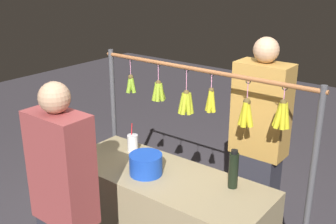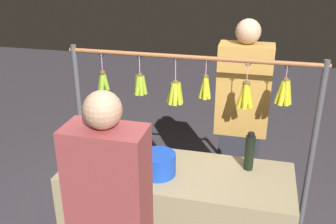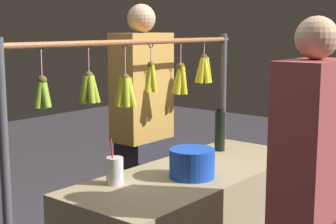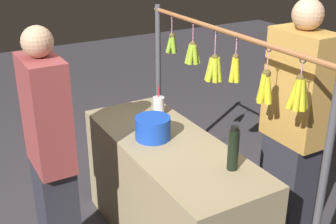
{
  "view_description": "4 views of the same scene",
  "coord_description": "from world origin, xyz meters",
  "px_view_note": "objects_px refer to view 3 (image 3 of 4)",
  "views": [
    {
      "loc": [
        -1.62,
        2.05,
        2.24
      ],
      "look_at": [
        -0.03,
        0.0,
        1.31
      ],
      "focal_mm": 43.92,
      "sensor_mm": 36.0,
      "label": 1
    },
    {
      "loc": [
        -0.49,
        2.18,
        2.2
      ],
      "look_at": [
        0.06,
        0.0,
        1.26
      ],
      "focal_mm": 40.52,
      "sensor_mm": 36.0,
      "label": 2
    },
    {
      "loc": [
        2.21,
        1.61,
        1.6
      ],
      "look_at": [
        0.23,
        0.0,
        1.18
      ],
      "focal_mm": 54.84,
      "sensor_mm": 36.0,
      "label": 3
    },
    {
      "loc": [
        -2.23,
        1.3,
        2.15
      ],
      "look_at": [
        0.03,
        0.0,
        1.03
      ],
      "focal_mm": 46.93,
      "sensor_mm": 36.0,
      "label": 4
    }
  ],
  "objects_px": {
    "drink_cup": "(115,171)",
    "vendor_person": "(142,135)",
    "water_bottle": "(220,130)",
    "blue_bucket": "(192,163)",
    "customer_person": "(309,211)"
  },
  "relations": [
    {
      "from": "drink_cup",
      "to": "water_bottle",
      "type": "bearing_deg",
      "value": 179.05
    },
    {
      "from": "water_bottle",
      "to": "blue_bucket",
      "type": "distance_m",
      "value": 0.63
    },
    {
      "from": "water_bottle",
      "to": "blue_bucket",
      "type": "height_order",
      "value": "water_bottle"
    },
    {
      "from": "blue_bucket",
      "to": "drink_cup",
      "type": "distance_m",
      "value": 0.41
    },
    {
      "from": "blue_bucket",
      "to": "customer_person",
      "type": "bearing_deg",
      "value": 84.68
    },
    {
      "from": "drink_cup",
      "to": "customer_person",
      "type": "relative_size",
      "value": 0.14
    },
    {
      "from": "vendor_person",
      "to": "customer_person",
      "type": "height_order",
      "value": "vendor_person"
    },
    {
      "from": "water_bottle",
      "to": "drink_cup",
      "type": "relative_size",
      "value": 1.19
    },
    {
      "from": "water_bottle",
      "to": "blue_bucket",
      "type": "relative_size",
      "value": 1.16
    },
    {
      "from": "water_bottle",
      "to": "drink_cup",
      "type": "xyz_separation_m",
      "value": [
        0.92,
        -0.02,
        -0.06
      ]
    },
    {
      "from": "water_bottle",
      "to": "drink_cup",
      "type": "height_order",
      "value": "water_bottle"
    },
    {
      "from": "blue_bucket",
      "to": "vendor_person",
      "type": "bearing_deg",
      "value": -121.85
    },
    {
      "from": "water_bottle",
      "to": "vendor_person",
      "type": "distance_m",
      "value": 0.59
    },
    {
      "from": "drink_cup",
      "to": "vendor_person",
      "type": "bearing_deg",
      "value": -145.92
    },
    {
      "from": "drink_cup",
      "to": "customer_person",
      "type": "distance_m",
      "value": 0.95
    }
  ]
}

